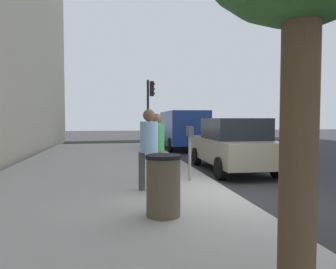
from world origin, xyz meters
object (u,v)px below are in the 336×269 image
Objects in this scene: parked_sedan_near at (233,144)px; parked_van_far at (183,127)px; pedestrian_bystander at (149,143)px; pedestrian_at_meter at (157,143)px; parking_meter at (190,142)px; traffic_signal at (150,103)px; trash_bin at (163,185)px.

parked_van_far is at bearing -0.01° from parked_sedan_near.
pedestrian_bystander is 10.98m from parked_van_far.
parked_van_far is (9.77, -2.88, 0.09)m from pedestrian_at_meter.
parked_van_far is at bearing 54.74° from pedestrian_at_meter.
pedestrian_bystander is (-0.95, 1.16, 0.06)m from parking_meter.
parked_van_far reaches higher than parked_sedan_near.
pedestrian_bystander is 4.35m from parked_sedan_near.
parked_sedan_near is (2.03, -1.99, -0.27)m from parking_meter.
parking_meter is 0.78× the size of pedestrian_bystander.
trash_bin is (-10.79, 1.05, -1.92)m from traffic_signal.
traffic_signal reaches higher than parked_van_far.
pedestrian_at_meter is at bearing -5.58° from trash_bin.
pedestrian_at_meter is at bearing 174.43° from traffic_signal.
trash_bin is at bearing -138.91° from pedestrian_bystander.
parking_meter is 0.32× the size of parked_sedan_near.
trash_bin is at bearing 157.37° from parking_meter.
parking_meter is at bearing 168.24° from parked_van_far.
pedestrian_at_meter reaches higher than parked_sedan_near.
traffic_signal is at bearing 65.60° from pedestrian_at_meter.
parked_sedan_near is at bearing 18.79° from pedestrian_at_meter.
parked_sedan_near is at bearing 179.99° from parked_van_far.
pedestrian_bystander is (-0.75, 0.28, 0.06)m from pedestrian_at_meter.
pedestrian_bystander reaches higher than trash_bin.
traffic_signal is at bearing 125.99° from parked_van_far.
parking_meter is at bearing 135.51° from parked_sedan_near.
parking_meter reaches higher than trash_bin.
parking_meter is at bearing -22.63° from trash_bin.
traffic_signal is (-1.51, 2.07, 1.32)m from parked_van_far.
pedestrian_bystander is at bearing 133.30° from parked_sedan_near.
pedestrian_at_meter is at bearing 163.57° from parked_van_far.
pedestrian_at_meter is 0.39× the size of parked_sedan_near.
pedestrian_bystander is 0.34× the size of parked_van_far.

